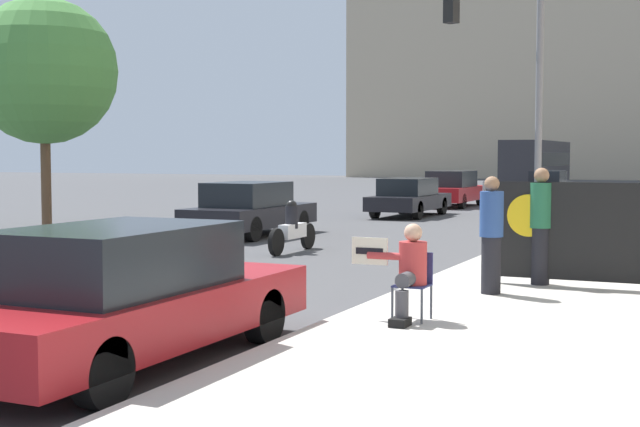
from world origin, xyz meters
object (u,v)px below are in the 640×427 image
(pedestrian_behind, at_px, (541,225))
(protest_banner, at_px, (563,231))
(motorcycle_on_road, at_px, (292,229))
(seated_protester, at_px, (409,270))
(parked_car_curbside, at_px, (124,296))
(car_on_road_far_lane, at_px, (548,184))
(jogger_on_sidewalk, at_px, (491,234))
(car_on_road_nearest, at_px, (250,209))
(car_on_road_midblock, at_px, (409,197))
(city_bus_on_road, at_px, (537,161))
(car_on_road_distant, at_px, (452,189))
(traffic_light_pole, at_px, (507,60))
(street_tree_near_curb, at_px, (44,71))

(pedestrian_behind, relative_size, protest_banner, 0.71)
(motorcycle_on_road, bearing_deg, seated_protester, -55.14)
(parked_car_curbside, relative_size, car_on_road_far_lane, 1.05)
(jogger_on_sidewalk, height_order, parked_car_curbside, jogger_on_sidewalk)
(car_on_road_nearest, distance_m, car_on_road_midblock, 9.23)
(parked_car_curbside, bearing_deg, car_on_road_midblock, 101.45)
(city_bus_on_road, bearing_deg, protest_banner, -78.73)
(city_bus_on_road, xyz_separation_m, motorcycle_on_road, (2.53, -41.61, -1.28))
(pedestrian_behind, height_order, car_on_road_distant, pedestrian_behind)
(seated_protester, bearing_deg, pedestrian_behind, 69.31)
(car_on_road_far_lane, bearing_deg, seated_protester, -82.49)
(car_on_road_nearest, xyz_separation_m, city_bus_on_road, (0.28, 38.50, 1.06))
(car_on_road_midblock, relative_size, car_on_road_distant, 0.96)
(car_on_road_nearest, height_order, car_on_road_midblock, car_on_road_nearest)
(car_on_road_distant, xyz_separation_m, car_on_road_far_lane, (2.24, 9.83, -0.06))
(seated_protester, distance_m, traffic_light_pole, 11.83)
(jogger_on_sidewalk, distance_m, city_bus_on_road, 47.48)
(car_on_road_far_lane, height_order, city_bus_on_road, city_bus_on_road)
(traffic_light_pole, relative_size, car_on_road_nearest, 1.44)
(traffic_light_pole, xyz_separation_m, motorcycle_on_road, (-3.98, -3.51, -3.93))
(car_on_road_midblock, xyz_separation_m, car_on_road_far_lane, (1.97, 16.35, 0.01))
(motorcycle_on_road, bearing_deg, car_on_road_distant, 95.13)
(jogger_on_sidewalk, xyz_separation_m, street_tree_near_curb, (-14.34, 6.96, 3.48))
(motorcycle_on_road, xyz_separation_m, street_tree_near_curb, (-8.61, 1.81, 4.00))
(car_on_road_distant, bearing_deg, city_bus_on_road, 92.12)
(traffic_light_pole, height_order, car_on_road_nearest, traffic_light_pole)
(seated_protester, xyz_separation_m, car_on_road_distant, (-7.02, 26.40, -0.04))
(jogger_on_sidewalk, bearing_deg, parked_car_curbside, 49.89)
(jogger_on_sidewalk, relative_size, car_on_road_nearest, 0.38)
(car_on_road_distant, bearing_deg, traffic_light_pole, -69.62)
(motorcycle_on_road, bearing_deg, protest_banner, -31.26)
(protest_banner, xyz_separation_m, traffic_light_pole, (-2.58, 7.49, 3.42))
(protest_banner, xyz_separation_m, car_on_road_midblock, (-7.96, 16.21, -0.33))
(protest_banner, xyz_separation_m, car_on_road_distant, (-8.24, 22.72, -0.26))
(car_on_road_far_lane, relative_size, city_bus_on_road, 0.39)
(city_bus_on_road, height_order, street_tree_near_curb, street_tree_near_curb)
(protest_banner, bearing_deg, car_on_road_distant, 109.93)
(car_on_road_distant, height_order, city_bus_on_road, city_bus_on_road)
(traffic_light_pole, bearing_deg, parked_car_curbside, -93.34)
(jogger_on_sidewalk, distance_m, car_on_road_midblock, 18.79)
(pedestrian_behind, distance_m, car_on_road_far_lane, 32.99)
(parked_car_curbside, height_order, car_on_road_far_lane, parked_car_curbside)
(pedestrian_behind, distance_m, car_on_road_distant, 24.01)
(pedestrian_behind, distance_m, car_on_road_midblock, 17.87)
(motorcycle_on_road, bearing_deg, city_bus_on_road, 93.48)
(seated_protester, distance_m, motorcycle_on_road, 9.34)
(jogger_on_sidewalk, distance_m, car_on_road_nearest, 11.88)
(car_on_road_distant, relative_size, street_tree_near_curb, 0.72)
(car_on_road_distant, distance_m, street_tree_near_curb, 18.68)
(motorcycle_on_road, bearing_deg, car_on_road_far_lane, 88.88)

